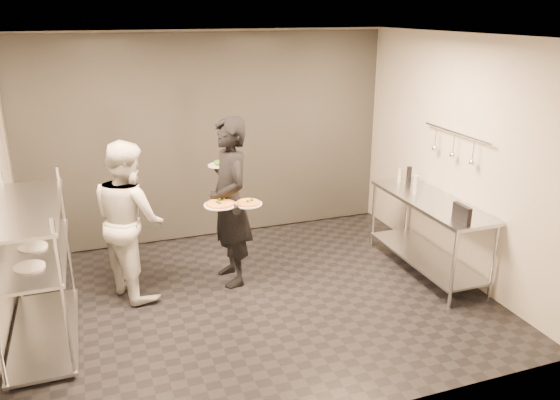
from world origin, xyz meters
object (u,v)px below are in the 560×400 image
object	(u,v)px
waiter	(230,203)
pizza_plate_far	(248,203)
bottle_clear	(400,175)
bottle_green	(416,185)
chef	(129,219)
prep_counter	(429,223)
pizza_plate_near	(220,204)
pass_rack	(35,266)
pos_monitor	(462,214)
salad_plate	(219,164)
bottle_dark	(409,175)

from	to	relation	value
waiter	pizza_plate_far	size ratio (longest dim) A/B	6.20
pizza_plate_far	bottle_clear	world-z (taller)	bottle_clear
bottle_green	pizza_plate_far	bearing A→B (deg)	177.71
chef	bottle_clear	world-z (taller)	chef
bottle_green	bottle_clear	distance (m)	0.48
prep_counter	pizza_plate_near	world-z (taller)	pizza_plate_near
pizza_plate_near	bottle_green	bearing A→B (deg)	-2.18
bottle_green	bottle_clear	bearing A→B (deg)	82.15
prep_counter	pizza_plate_far	world-z (taller)	pizza_plate_far
waiter	pizza_plate_far	xyz separation A→B (m)	(0.15, -0.21, 0.05)
pass_rack	waiter	distance (m)	2.12
pizza_plate_far	pos_monitor	world-z (taller)	pos_monitor
pass_rack	salad_plate	bearing A→B (deg)	22.29
pass_rack	prep_counter	xyz separation A→B (m)	(4.33, 0.00, -0.14)
pos_monitor	chef	bearing A→B (deg)	158.85
pos_monitor	bottle_dark	xyz separation A→B (m)	(0.21, 1.35, 0.02)
pizza_plate_near	bottle_dark	size ratio (longest dim) A/B	1.60
salad_plate	bottle_green	world-z (taller)	salad_plate
pizza_plate_near	pos_monitor	xyz separation A→B (m)	(2.33, -1.06, -0.03)
pos_monitor	bottle_dark	size ratio (longest dim) A/B	1.18
pass_rack	bottle_dark	size ratio (longest dim) A/B	7.16
waiter	bottle_green	bearing A→B (deg)	78.83
pass_rack	bottle_green	xyz separation A→B (m)	(4.28, 0.25, 0.26)
waiter	bottle_green	world-z (taller)	waiter
salad_plate	bottle_clear	world-z (taller)	salad_plate
pizza_plate_near	bottle_clear	world-z (taller)	bottle_clear
pass_rack	chef	distance (m)	1.14
salad_plate	bottle_green	bearing A→B (deg)	-13.67
chef	bottle_green	size ratio (longest dim) A/B	7.72
bottle_green	bottle_clear	xyz separation A→B (m)	(0.06, 0.47, -0.02)
pass_rack	pizza_plate_near	distance (m)	1.93
pizza_plate_near	pass_rack	bearing A→B (deg)	-169.57
waiter	pizza_plate_near	xyz separation A→B (m)	(-0.16, -0.20, 0.07)
prep_counter	bottle_dark	world-z (taller)	bottle_dark
waiter	bottle_dark	world-z (taller)	waiter
salad_plate	pos_monitor	xyz separation A→B (m)	(2.23, -1.53, -0.35)
pos_monitor	pass_rack	bearing A→B (deg)	171.83
pass_rack	pizza_plate_far	bearing A→B (deg)	8.79
prep_counter	waiter	world-z (taller)	waiter
pass_rack	bottle_clear	size ratio (longest dim) A/B	8.94
bottle_green	chef	bearing A→B (deg)	173.23
pass_rack	pos_monitor	world-z (taller)	pass_rack
bottle_green	bottle_dark	xyz separation A→B (m)	(0.14, 0.38, -0.00)
prep_counter	salad_plate	bearing A→B (deg)	160.99
pizza_plate_near	bottle_clear	distance (m)	2.49
bottle_green	bottle_dark	distance (m)	0.40
pass_rack	pizza_plate_near	size ratio (longest dim) A/B	4.47
chef	prep_counter	bearing A→B (deg)	-123.34
salad_plate	bottle_clear	size ratio (longest dim) A/B	1.39
bottle_green	bottle_dark	size ratio (longest dim) A/B	1.02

